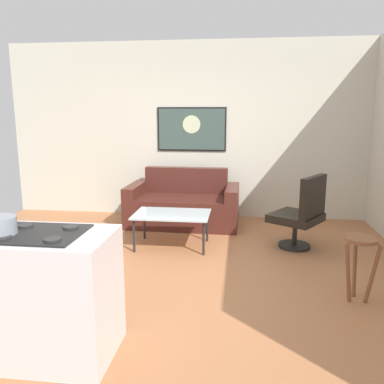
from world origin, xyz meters
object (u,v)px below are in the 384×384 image
armchair (302,213)px  bar_stool (360,253)px  couch (183,206)px  wall_painting (192,129)px  coffee_table (172,216)px

armchair → bar_stool: (0.32, -1.37, -0.00)m
couch → wall_painting: (0.06, 0.55, 1.14)m
coffee_table → bar_stool: bar_stool is taller
couch → wall_painting: wall_painting is taller
couch → coffee_table: 1.04m
coffee_table → couch: bearing=90.3°
coffee_table → wall_painting: size_ratio=0.86×
bar_stool → coffee_table: bearing=147.1°
couch → armchair: bearing=-29.4°
armchair → wall_painting: wall_painting is taller
bar_stool → wall_painting: (-1.88, 2.84, 0.97)m
wall_painting → bar_stool: bearing=-56.4°
bar_stool → armchair: bearing=103.0°
coffee_table → armchair: (1.62, 0.12, 0.06)m
coffee_table → wall_painting: wall_painting is taller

